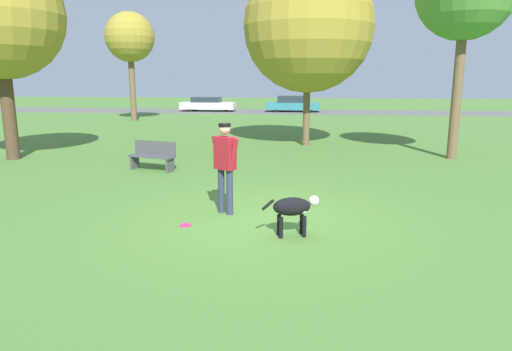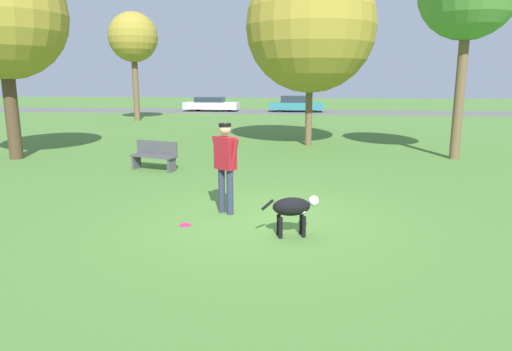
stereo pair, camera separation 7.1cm
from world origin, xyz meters
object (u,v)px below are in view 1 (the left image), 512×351
(dog, at_px, (294,208))
(tree_far_left, at_px, (130,38))
(person, at_px, (225,160))
(park_bench, at_px, (153,155))
(frisbee, at_px, (185,225))
(parked_car_teal, at_px, (293,104))
(parked_car_white, at_px, (208,104))
(tree_mid_center, at_px, (308,27))

(dog, relative_size, tree_far_left, 0.14)
(person, relative_size, park_bench, 1.22)
(tree_far_left, relative_size, park_bench, 4.62)
(tree_far_left, bearing_deg, frisbee, -66.22)
(parked_car_teal, height_order, park_bench, parked_car_teal)
(tree_far_left, bearing_deg, parked_car_teal, 44.76)
(frisbee, bearing_deg, parked_car_teal, 88.68)
(dog, relative_size, parked_car_white, 0.22)
(dog, bearing_deg, tree_far_left, 102.20)
(dog, xyz_separation_m, tree_far_left, (-11.07, 21.00, 4.65))
(person, height_order, frisbee, person)
(frisbee, relative_size, parked_car_teal, 0.05)
(parked_car_white, relative_size, park_bench, 3.10)
(frisbee, xyz_separation_m, parked_car_white, (-6.41, 30.16, 0.58))
(person, distance_m, park_bench, 5.05)
(person, height_order, parked_car_teal, person)
(tree_mid_center, relative_size, tree_far_left, 1.05)
(park_bench, bearing_deg, tree_far_left, 130.13)
(dog, bearing_deg, parked_car_teal, 76.74)
(frisbee, distance_m, tree_far_left, 23.18)
(park_bench, bearing_deg, frisbee, -48.13)
(frisbee, bearing_deg, tree_mid_center, 79.29)
(tree_mid_center, relative_size, parked_car_teal, 1.62)
(tree_mid_center, bearing_deg, park_bench, -127.09)
(frisbee, height_order, tree_mid_center, tree_mid_center)
(tree_mid_center, bearing_deg, frisbee, -100.71)
(person, xyz_separation_m, frisbee, (-0.58, -0.85, -1.05))
(parked_car_teal, bearing_deg, tree_mid_center, -85.53)
(tree_mid_center, height_order, parked_car_teal, tree_mid_center)
(parked_car_teal, relative_size, park_bench, 3.00)
(parked_car_white, distance_m, parked_car_teal, 7.12)
(tree_far_left, xyz_separation_m, park_bench, (6.80, -15.74, -4.69))
(dog, height_order, park_bench, park_bench)
(person, distance_m, tree_mid_center, 10.54)
(dog, distance_m, parked_car_teal, 30.76)
(parked_car_white, bearing_deg, parked_car_teal, 2.27)
(frisbee, height_order, park_bench, park_bench)
(frisbee, bearing_deg, parked_car_white, 102.00)
(person, distance_m, frisbee, 1.47)
(frisbee, height_order, parked_car_white, parked_car_white)
(parked_car_white, bearing_deg, person, -76.37)
(parked_car_teal, bearing_deg, person, -89.58)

